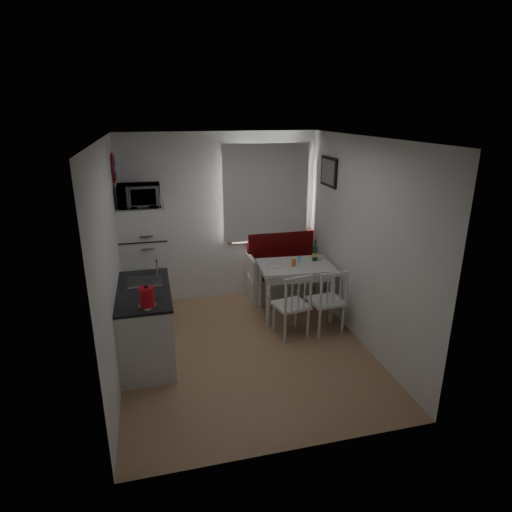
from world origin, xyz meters
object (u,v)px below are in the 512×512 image
Objects in this scene: fridge at (145,261)px; wine_bottle at (315,250)px; chair_right at (329,295)px; chair_left at (294,300)px; microwave at (139,196)px; kettle at (147,297)px; bench at (291,275)px; dining_table at (295,270)px; kitchen_counter at (146,323)px.

fridge is 2.48m from wine_bottle.
chair_left is at bearing 174.51° from chair_right.
fridge is 0.97m from microwave.
kettle is at bearing -151.63° from wine_bottle.
bench is 1.44m from chair_left.
wine_bottle reaches higher than dining_table.
dining_table is 2.18m from fridge.
microwave is (-2.10, 0.53, 1.09)m from dining_table.
dining_table is 3.53× the size of wine_bottle.
dining_table is 0.72m from chair_left.
kitchen_counter is at bearing -162.76° from wine_bottle.
kitchen_counter is 1.87m from chair_left.
chair_left is at bearing -106.58° from dining_table.
fridge reaches higher than chair_right.
fridge is (-2.10, 0.58, 0.12)m from dining_table.
kettle reaches higher than chair_right.
kettle is at bearing -89.01° from microwave.
chair_right is at bearing 12.91° from kettle.
dining_table is at bearing 105.30° from chair_right.
chair_left is 2.52m from microwave.
kettle is (-2.25, -1.89, 0.68)m from bench.
chair_left is 0.87× the size of microwave.
wine_bottle reaches higher than chair_right.
microwave is at bearing 147.66° from chair_right.
kitchen_counter is at bearing 95.28° from kettle.
kitchen_counter reaches higher than chair_left.
microwave reaches higher than fridge.
kitchen_counter is 2.61m from wine_bottle.
dining_table is 2.42m from microwave.
kitchen_counter is at bearing -90.94° from microwave.
kitchen_counter reaches higher than bench.
microwave reaches higher than chair_right.
microwave is at bearing 90.99° from kettle.
fridge reaches higher than kettle.
wine_bottle is at bearing -75.90° from bench.
fridge is (0.02, 1.24, 0.36)m from kitchen_counter.
fridge is (-2.28, -0.11, 0.47)m from bench.
kitchen_counter reaches higher than chair_right.
chair_left is at bearing 16.33° from kettle.
microwave reaches higher than bench.
wine_bottle reaches higher than chair_left.
bench is 2.94× the size of chair_right.
dining_table is (-0.18, -0.70, 0.35)m from bench.
microwave is 1.89m from kettle.
fridge is (-1.85, 1.25, 0.26)m from chair_left.
kitchen_counter is at bearing 169.71° from chair_left.
chair_left is 1.92× the size of kettle.
chair_left is at bearing -107.56° from bench.
dining_table is at bearing -15.54° from fridge.
bench is 0.86m from wine_bottle.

